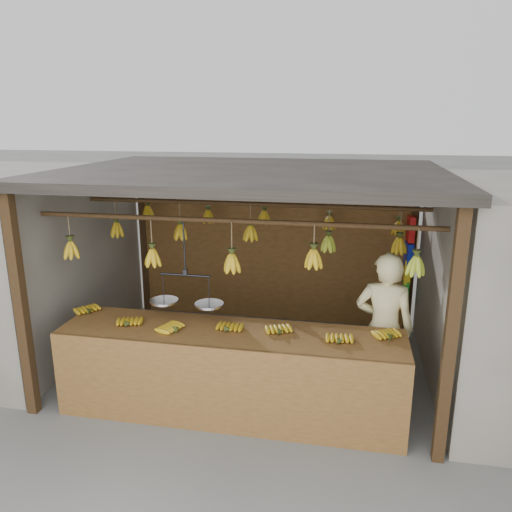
# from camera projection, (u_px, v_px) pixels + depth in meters

# --- Properties ---
(ground) EXTENTS (80.00, 80.00, 0.00)m
(ground) POSITION_uv_depth(u_px,v_px,m) (251.00, 362.00, 6.25)
(ground) COLOR #5B5B57
(stall) EXTENTS (4.30, 3.30, 2.40)m
(stall) POSITION_uv_depth(u_px,v_px,m) (256.00, 202.00, 6.04)
(stall) COLOR #2F1F0F
(stall) RESTS_ON ground
(counter) EXTENTS (3.48, 0.79, 0.96)m
(counter) POSITION_uv_depth(u_px,v_px,m) (228.00, 355.00, 4.89)
(counter) COLOR brown
(counter) RESTS_ON ground
(hanging_bananas) EXTENTS (3.61, 2.25, 0.39)m
(hanging_bananas) POSITION_uv_depth(u_px,v_px,m) (252.00, 236.00, 5.81)
(hanging_bananas) COLOR #B48C13
(hanging_bananas) RESTS_ON ground
(balance_scale) EXTENTS (0.77, 0.29, 0.88)m
(balance_scale) POSITION_uv_depth(u_px,v_px,m) (186.00, 299.00, 5.08)
(balance_scale) COLOR black
(balance_scale) RESTS_ON ground
(vendor) EXTENTS (0.65, 0.47, 1.65)m
(vendor) POSITION_uv_depth(u_px,v_px,m) (384.00, 329.00, 5.20)
(vendor) COLOR beige
(vendor) RESTS_ON ground
(bag_bundles) EXTENTS (0.08, 0.26, 1.23)m
(bag_bundles) POSITION_uv_depth(u_px,v_px,m) (408.00, 262.00, 6.89)
(bag_bundles) COLOR red
(bag_bundles) RESTS_ON ground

